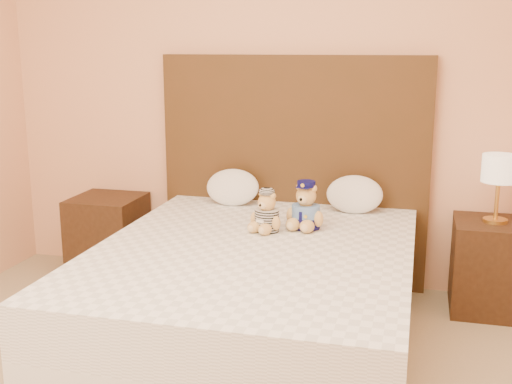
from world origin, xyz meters
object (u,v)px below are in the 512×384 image
at_px(bed, 254,296).
at_px(nightstand_left, 108,236).
at_px(teddy_police, 306,205).
at_px(pillow_left, 233,186).
at_px(lamp, 499,172).
at_px(pillow_right, 355,193).
at_px(nightstand_right, 491,267).
at_px(teddy_prisoner, 267,211).

xyz_separation_m(bed, nightstand_left, (-1.25, 0.80, -0.00)).
relative_size(teddy_police, pillow_left, 0.77).
relative_size(lamp, pillow_right, 1.15).
relative_size(lamp, teddy_police, 1.48).
relative_size(nightstand_right, pillow_left, 1.57).
bearing_deg(pillow_right, pillow_left, 180.00).
xyz_separation_m(bed, lamp, (1.25, 0.80, 0.57)).
bearing_deg(teddy_police, bed, -103.03).
height_order(teddy_prisoner, pillow_left, pillow_left).
height_order(bed, teddy_prisoner, teddy_prisoner).
bearing_deg(lamp, bed, -147.38).
bearing_deg(pillow_right, lamp, -2.08).
bearing_deg(teddy_police, pillow_right, 76.82).
bearing_deg(nightstand_right, lamp, 180.00).
xyz_separation_m(nightstand_right, teddy_prisoner, (-1.25, -0.52, 0.39)).
distance_m(nightstand_left, pillow_right, 1.72).
height_order(bed, teddy_police, teddy_police).
bearing_deg(lamp, pillow_left, 178.93).
bearing_deg(nightstand_left, pillow_left, 1.93).
height_order(bed, lamp, lamp).
distance_m(nightstand_right, teddy_police, 1.20).
xyz_separation_m(bed, pillow_right, (0.42, 0.83, 0.40)).
bearing_deg(pillow_left, lamp, -1.07).
relative_size(teddy_prisoner, pillow_left, 0.66).
distance_m(bed, nightstand_right, 1.48).
relative_size(teddy_police, teddy_prisoner, 1.17).
bearing_deg(bed, nightstand_left, 147.38).
bearing_deg(pillow_left, nightstand_left, -178.07).
bearing_deg(lamp, teddy_police, -158.70).
height_order(pillow_left, pillow_right, pillow_left).
bearing_deg(nightstand_right, teddy_prisoner, -157.58).
relative_size(lamp, teddy_prisoner, 1.74).
distance_m(bed, pillow_right, 1.01).
xyz_separation_m(teddy_prisoner, pillow_right, (0.43, 0.55, 0.01)).
bearing_deg(nightstand_left, nightstand_right, 0.00).
distance_m(teddy_police, teddy_prisoner, 0.23).
bearing_deg(teddy_police, pillow_left, 155.86).
bearing_deg(lamp, nightstand_right, 0.00).
bearing_deg(pillow_right, teddy_prisoner, -127.95).
height_order(teddy_police, teddy_prisoner, teddy_police).
relative_size(nightstand_right, teddy_police, 2.04).
relative_size(nightstand_left, teddy_prisoner, 2.39).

